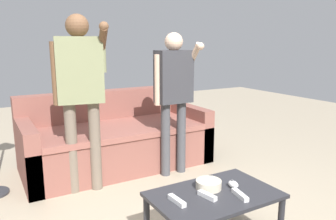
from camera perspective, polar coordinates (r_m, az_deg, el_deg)
The scene contains 9 objects.
couch at distance 3.83m, azimuth -9.04°, elevation -5.16°, with size 2.04×0.96×0.82m.
coffee_table at distance 2.33m, azimuth 7.98°, elevation -15.22°, with size 0.85×0.54×0.39m.
snack_bowl at distance 2.36m, azimuth 7.05°, elevation -12.67°, with size 0.18×0.18×0.06m, color beige.
game_remote_nunchuk at distance 2.41m, azimuth 11.22°, elevation -12.49°, with size 0.06×0.09×0.05m.
player_left at distance 3.06m, azimuth -14.94°, elevation 4.47°, with size 0.47×0.40×1.63m.
player_right at distance 3.39m, azimuth 1.01°, elevation 3.94°, with size 0.44×0.33×1.49m.
game_remote_wand_near at distance 2.24m, azimuth 6.80°, elevation -14.49°, with size 0.06×0.15×0.03m.
game_remote_wand_far at distance 2.17m, azimuth 1.54°, elevation -15.39°, with size 0.04×0.16×0.03m.
game_remote_wand_spare at distance 2.29m, azimuth 12.36°, elevation -14.15°, with size 0.07×0.17×0.03m.
Camera 1 is at (-1.18, -1.85, 1.39)m, focal length 35.21 mm.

